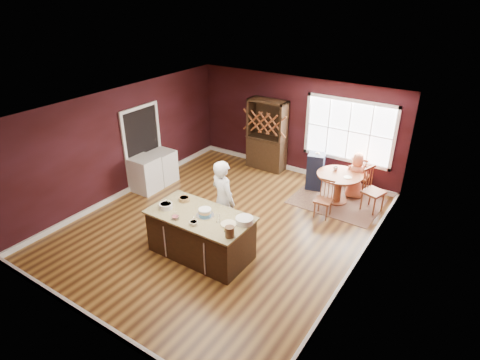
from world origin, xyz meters
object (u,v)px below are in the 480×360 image
object	(u,v)px
seated_woman	(356,176)
washer	(145,174)
chair_north	(359,174)
toddler	(317,160)
baker	(223,201)
hutch	(267,135)
chair_east	(374,190)
high_chair	(315,171)
kitchen_island	(201,235)
dining_table	(339,182)
chair_south	(324,199)
layer_cake	(205,212)
dryer	(163,166)

from	to	relation	value
seated_woman	washer	world-z (taller)	seated_woman
chair_north	toddler	xyz separation A→B (m)	(-1.03, -0.38, 0.29)
baker	hutch	world-z (taller)	hutch
chair_east	high_chair	world-z (taller)	chair_east
kitchen_island	chair_east	xyz separation A→B (m)	(2.32, 3.57, 0.10)
kitchen_island	hutch	bearing A→B (deg)	103.07
chair_north	seated_woman	size ratio (longest dim) A/B	0.87
kitchen_island	hutch	world-z (taller)	hutch
dining_table	high_chair	size ratio (longest dim) A/B	1.07
high_chair	kitchen_island	bearing A→B (deg)	-114.77
seated_woman	washer	distance (m)	5.33
seated_woman	chair_north	bearing A→B (deg)	-109.39
seated_woman	toddler	distance (m)	1.05
kitchen_island	chair_south	world-z (taller)	kitchen_island
baker	high_chair	size ratio (longest dim) A/B	1.76
kitchen_island	washer	size ratio (longest dim) A/B	2.24
hutch	washer	size ratio (longest dim) A/B	2.22
toddler	baker	bearing A→B (deg)	-102.56
kitchen_island	seated_woman	bearing A→B (deg)	66.39
high_chair	chair_east	bearing A→B (deg)	-25.65
toddler	washer	distance (m)	4.42
kitchen_island	high_chair	xyz separation A→B (m)	(0.71, 3.89, 0.07)
chair_south	washer	size ratio (longest dim) A/B	0.99
toddler	kitchen_island	bearing A→B (deg)	-100.61
high_chair	chair_south	bearing A→B (deg)	-72.92
dining_table	seated_woman	distance (m)	0.54
high_chair	hutch	distance (m)	1.83
layer_cake	washer	bearing A→B (deg)	156.02
chair_north	toddler	distance (m)	1.13
kitchen_island	toddler	xyz separation A→B (m)	(0.73, 3.88, 0.37)
chair_east	chair_north	bearing A→B (deg)	56.94
baker	toddler	xyz separation A→B (m)	(0.70, 3.15, -0.08)
layer_cake	chair_south	size ratio (longest dim) A/B	0.38
chair_east	dryer	world-z (taller)	chair_east
seated_woman	toddler	world-z (taller)	seated_woman
dining_table	washer	distance (m)	4.88
toddler	chair_north	bearing A→B (deg)	20.46
layer_cake	dryer	bearing A→B (deg)	146.66
dining_table	washer	bearing A→B (deg)	-153.67
chair_east	seated_woman	world-z (taller)	seated_woman
kitchen_island	washer	xyz separation A→B (m)	(-2.90, 1.36, 0.02)
chair_east	washer	xyz separation A→B (m)	(-5.22, -2.21, -0.09)
dining_table	chair_north	world-z (taller)	chair_north
kitchen_island	baker	distance (m)	0.86
chair_east	chair_north	world-z (taller)	chair_east
chair_north	high_chair	size ratio (longest dim) A/B	1.03
dining_table	toddler	distance (m)	0.87
baker	hutch	bearing A→B (deg)	-55.82
chair_south	seated_woman	bearing A→B (deg)	74.04
baker	hutch	xyz separation A→B (m)	(-1.02, 3.58, 0.12)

